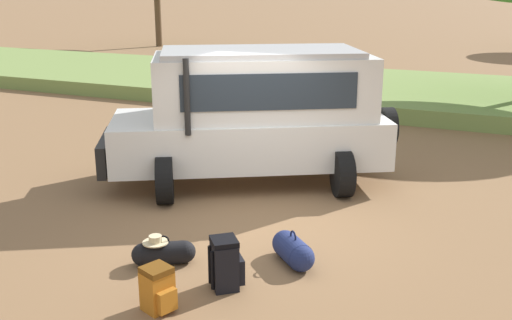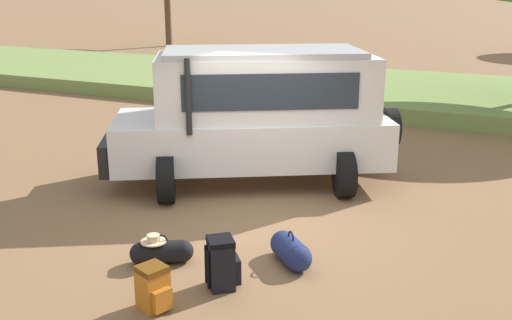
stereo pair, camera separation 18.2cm
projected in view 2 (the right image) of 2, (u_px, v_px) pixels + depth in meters
ground_plane at (257, 221)px, 9.33m from camera, size 320.00×320.00×0.00m
grass_bank at (401, 93)px, 18.72m from camera, size 120.00×7.00×0.44m
safari_vehicle at (257, 113)px, 10.82m from camera, size 5.30×4.09×2.44m
backpack_beside_front_wheel at (153, 288)px, 6.77m from camera, size 0.44×0.39×0.53m
backpack_cluster_center at (222, 264)px, 7.24m from camera, size 0.48×0.47×0.64m
duffel_bag_low_black_case at (161, 252)px, 7.90m from camera, size 0.76×0.59×0.41m
duffel_bag_soft_canvas at (291, 251)px, 7.89m from camera, size 0.71×0.70×0.46m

